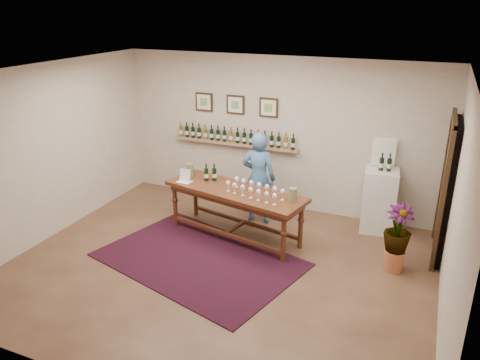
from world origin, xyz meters
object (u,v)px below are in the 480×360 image
at_px(tasting_table, 235,197).
at_px(person, 259,178).
at_px(potted_plant, 397,239).
at_px(display_pedestal, 379,200).

height_order(tasting_table, person, person).
xyz_separation_m(potted_plant, person, (-2.40, 0.78, 0.30)).
distance_m(tasting_table, person, 0.73).
relative_size(display_pedestal, potted_plant, 1.22).
bearing_deg(display_pedestal, tasting_table, -151.18).
relative_size(tasting_table, person, 1.51).
bearing_deg(person, display_pedestal, -170.30).
xyz_separation_m(display_pedestal, potted_plant, (0.41, -1.25, -0.02)).
bearing_deg(person, potted_plant, 158.40).
relative_size(potted_plant, person, 0.54).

